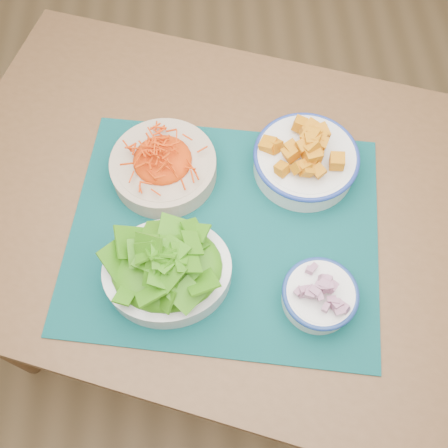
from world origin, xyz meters
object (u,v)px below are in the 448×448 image
(squash_bowl, at_px, (307,156))
(lettuce_bowl, at_px, (167,267))
(table, at_px, (235,223))
(onion_bowl, at_px, (320,294))
(placemat, at_px, (224,231))
(carrot_bowl, at_px, (163,163))

(squash_bowl, bearing_deg, lettuce_bowl, -140.67)
(table, height_order, onion_bowl, onion_bowl)
(table, height_order, placemat, placemat)
(onion_bowl, bearing_deg, placemat, 137.63)
(placemat, distance_m, onion_bowl, 0.23)
(placemat, xyz_separation_m, squash_bowl, (0.18, 0.14, 0.05))
(table, xyz_separation_m, placemat, (-0.03, -0.06, 0.10))
(carrot_bowl, xyz_separation_m, onion_bowl, (0.29, -0.29, -0.01))
(squash_bowl, bearing_deg, carrot_bowl, 179.90)
(carrot_bowl, distance_m, lettuce_bowl, 0.24)
(placemat, xyz_separation_m, onion_bowl, (0.17, -0.15, 0.04))
(lettuce_bowl, distance_m, onion_bowl, 0.28)
(table, distance_m, placemat, 0.12)
(table, distance_m, onion_bowl, 0.29)
(carrot_bowl, relative_size, lettuce_bowl, 1.05)
(squash_bowl, bearing_deg, table, -153.24)
(table, relative_size, placemat, 2.36)
(placemat, bearing_deg, lettuce_bowl, -130.03)
(placemat, relative_size, lettuce_bowl, 2.43)
(onion_bowl, bearing_deg, table, 122.94)
(squash_bowl, xyz_separation_m, lettuce_bowl, (-0.29, -0.23, 0.00))
(table, bearing_deg, lettuce_bowl, -112.16)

